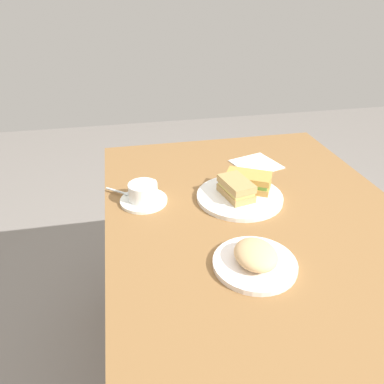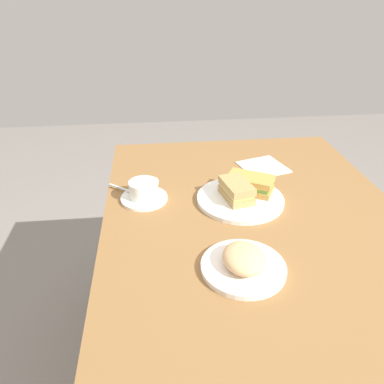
{
  "view_description": "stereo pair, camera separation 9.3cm",
  "coord_description": "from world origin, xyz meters",
  "px_view_note": "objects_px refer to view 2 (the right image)",
  "views": [
    {
      "loc": [
        -0.84,
        0.38,
        1.35
      ],
      "look_at": [
        0.14,
        0.18,
        0.77
      ],
      "focal_mm": 35.09,
      "sensor_mm": 36.0,
      "label": 1
    },
    {
      "loc": [
        -0.86,
        0.28,
        1.35
      ],
      "look_at": [
        0.14,
        0.18,
        0.77
      ],
      "focal_mm": 35.09,
      "sensor_mm": 36.0,
      "label": 2
    }
  ],
  "objects_px": {
    "sandwich_back": "(250,184)",
    "sandwich_plate": "(240,199)",
    "sandwich_front": "(236,190)",
    "dining_table": "(255,259)",
    "side_plate": "(243,267)",
    "coffee_cup": "(144,189)",
    "spoon": "(125,189)",
    "napkin": "(263,167)",
    "coffee_saucer": "(144,198)"
  },
  "relations": [
    {
      "from": "coffee_saucer",
      "to": "spoon",
      "type": "xyz_separation_m",
      "value": [
        0.05,
        0.06,
        0.01
      ]
    },
    {
      "from": "sandwich_plate",
      "to": "side_plate",
      "type": "height_order",
      "value": "same"
    },
    {
      "from": "coffee_cup",
      "to": "coffee_saucer",
      "type": "bearing_deg",
      "value": 137.69
    },
    {
      "from": "napkin",
      "to": "spoon",
      "type": "bearing_deg",
      "value": 104.96
    },
    {
      "from": "dining_table",
      "to": "napkin",
      "type": "bearing_deg",
      "value": -17.42
    },
    {
      "from": "sandwich_front",
      "to": "coffee_cup",
      "type": "height_order",
      "value": "sandwich_front"
    },
    {
      "from": "napkin",
      "to": "side_plate",
      "type": "bearing_deg",
      "value": 159.69
    },
    {
      "from": "sandwich_front",
      "to": "side_plate",
      "type": "distance_m",
      "value": 0.31
    },
    {
      "from": "sandwich_front",
      "to": "spoon",
      "type": "distance_m",
      "value": 0.36
    },
    {
      "from": "sandwich_back",
      "to": "side_plate",
      "type": "xyz_separation_m",
      "value": [
        -0.35,
        0.1,
        -0.03
      ]
    },
    {
      "from": "sandwich_front",
      "to": "coffee_cup",
      "type": "xyz_separation_m",
      "value": [
        0.05,
        0.28,
        -0.0
      ]
    },
    {
      "from": "sandwich_plate",
      "to": "napkin",
      "type": "bearing_deg",
      "value": -31.35
    },
    {
      "from": "sandwich_back",
      "to": "spoon",
      "type": "distance_m",
      "value": 0.4
    },
    {
      "from": "sandwich_front",
      "to": "sandwich_plate",
      "type": "bearing_deg",
      "value": -74.87
    },
    {
      "from": "sandwich_plate",
      "to": "coffee_cup",
      "type": "bearing_deg",
      "value": 81.97
    },
    {
      "from": "sandwich_back",
      "to": "coffee_cup",
      "type": "relative_size",
      "value": 1.63
    },
    {
      "from": "sandwich_back",
      "to": "side_plate",
      "type": "height_order",
      "value": "sandwich_back"
    },
    {
      "from": "sandwich_plate",
      "to": "sandwich_back",
      "type": "distance_m",
      "value": 0.06
    },
    {
      "from": "spoon",
      "to": "napkin",
      "type": "relative_size",
      "value": 0.56
    },
    {
      "from": "sandwich_plate",
      "to": "coffee_cup",
      "type": "relative_size",
      "value": 2.72
    },
    {
      "from": "sandwich_plate",
      "to": "napkin",
      "type": "relative_size",
      "value": 1.79
    },
    {
      "from": "dining_table",
      "to": "sandwich_back",
      "type": "relative_size",
      "value": 7.61
    },
    {
      "from": "dining_table",
      "to": "sandwich_back",
      "type": "distance_m",
      "value": 0.23
    },
    {
      "from": "sandwich_back",
      "to": "coffee_cup",
      "type": "xyz_separation_m",
      "value": [
        0.01,
        0.33,
        -0.0
      ]
    },
    {
      "from": "sandwich_plate",
      "to": "spoon",
      "type": "distance_m",
      "value": 0.37
    },
    {
      "from": "sandwich_front",
      "to": "dining_table",
      "type": "bearing_deg",
      "value": -159.71
    },
    {
      "from": "dining_table",
      "to": "sandwich_plate",
      "type": "xyz_separation_m",
      "value": [
        0.12,
        0.03,
        0.14
      ]
    },
    {
      "from": "sandwich_front",
      "to": "spoon",
      "type": "xyz_separation_m",
      "value": [
        0.09,
        0.34,
        -0.03
      ]
    },
    {
      "from": "side_plate",
      "to": "napkin",
      "type": "relative_size",
      "value": 1.36
    },
    {
      "from": "sandwich_back",
      "to": "sandwich_plate",
      "type": "bearing_deg",
      "value": 132.91
    },
    {
      "from": "sandwich_back",
      "to": "spoon",
      "type": "height_order",
      "value": "sandwich_back"
    },
    {
      "from": "coffee_cup",
      "to": "side_plate",
      "type": "xyz_separation_m",
      "value": [
        -0.35,
        -0.23,
        -0.03
      ]
    },
    {
      "from": "sandwich_front",
      "to": "spoon",
      "type": "bearing_deg",
      "value": 74.58
    },
    {
      "from": "side_plate",
      "to": "napkin",
      "type": "bearing_deg",
      "value": -20.31
    },
    {
      "from": "dining_table",
      "to": "napkin",
      "type": "height_order",
      "value": "napkin"
    },
    {
      "from": "coffee_saucer",
      "to": "coffee_cup",
      "type": "xyz_separation_m",
      "value": [
        0.0,
        -0.0,
        0.03
      ]
    },
    {
      "from": "side_plate",
      "to": "coffee_saucer",
      "type": "bearing_deg",
      "value": 33.85
    },
    {
      "from": "sandwich_front",
      "to": "spoon",
      "type": "height_order",
      "value": "sandwich_front"
    },
    {
      "from": "coffee_cup",
      "to": "side_plate",
      "type": "relative_size",
      "value": 0.49
    },
    {
      "from": "sandwich_back",
      "to": "coffee_saucer",
      "type": "relative_size",
      "value": 1.11
    },
    {
      "from": "dining_table",
      "to": "coffee_saucer",
      "type": "distance_m",
      "value": 0.39
    },
    {
      "from": "coffee_cup",
      "to": "side_plate",
      "type": "distance_m",
      "value": 0.42
    },
    {
      "from": "sandwich_front",
      "to": "side_plate",
      "type": "xyz_separation_m",
      "value": [
        -0.31,
        0.05,
        -0.03
      ]
    },
    {
      "from": "sandwich_back",
      "to": "coffee_saucer",
      "type": "distance_m",
      "value": 0.34
    },
    {
      "from": "spoon",
      "to": "side_plate",
      "type": "distance_m",
      "value": 0.5
    },
    {
      "from": "dining_table",
      "to": "sandwich_plate",
      "type": "relative_size",
      "value": 4.57
    },
    {
      "from": "sandwich_back",
      "to": "napkin",
      "type": "relative_size",
      "value": 1.08
    },
    {
      "from": "coffee_saucer",
      "to": "side_plate",
      "type": "xyz_separation_m",
      "value": [
        -0.35,
        -0.24,
        0.0
      ]
    },
    {
      "from": "sandwich_plate",
      "to": "sandwich_front",
      "type": "xyz_separation_m",
      "value": [
        -0.0,
        0.01,
        0.03
      ]
    },
    {
      "from": "side_plate",
      "to": "napkin",
      "type": "distance_m",
      "value": 0.57
    }
  ]
}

